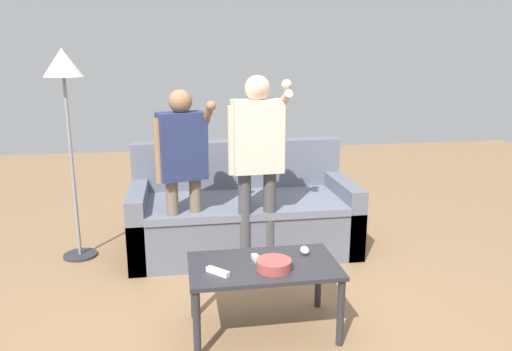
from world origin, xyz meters
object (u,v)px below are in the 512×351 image
object	(u,v)px
player_center	(257,151)
game_remote_wand_far	(258,260)
coffee_table	(263,273)
floor_lamp	(64,82)
game_remote_wand_near	(218,272)
game_remote_nunchuk	(305,250)
couch	(242,214)
player_left	(183,160)
snack_bowl	(274,265)

from	to	relation	value
player_center	game_remote_wand_far	world-z (taller)	player_center
coffee_table	floor_lamp	world-z (taller)	floor_lamp
game_remote_wand_near	game_remote_wand_far	bearing A→B (deg)	25.34
player_center	floor_lamp	bearing A→B (deg)	161.67
game_remote_nunchuk	game_remote_wand_far	xyz separation A→B (m)	(-0.32, -0.09, -0.01)
coffee_table	game_remote_nunchuk	size ratio (longest dim) A/B	10.28
game_remote_wand_far	coffee_table	bearing A→B (deg)	-40.25
coffee_table	floor_lamp	distance (m)	2.22
couch	game_remote_wand_near	bearing A→B (deg)	-103.05
coffee_table	player_left	world-z (taller)	player_left
coffee_table	player_left	size ratio (longest dim) A/B	0.63
coffee_table	game_remote_nunchuk	xyz separation A→B (m)	(0.29, 0.11, 0.08)
game_remote_nunchuk	floor_lamp	distance (m)	2.30
game_remote_wand_near	game_remote_wand_far	world-z (taller)	same
snack_bowl	game_remote_wand_far	world-z (taller)	snack_bowl
snack_bowl	couch	bearing A→B (deg)	89.54
player_left	player_center	bearing A→B (deg)	-8.47
coffee_table	player_center	distance (m)	1.08
game_remote_wand_near	couch	bearing A→B (deg)	76.95
coffee_table	player_left	xyz separation A→B (m)	(-0.45, 0.99, 0.51)
game_remote_nunchuk	game_remote_wand_far	size ratio (longest dim) A/B	0.55
floor_lamp	player_left	xyz separation A→B (m)	(0.89, -0.40, -0.57)
couch	game_remote_nunchuk	distance (m)	1.31
couch	snack_bowl	bearing A→B (deg)	-90.46
coffee_table	snack_bowl	world-z (taller)	snack_bowl
game_remote_nunchuk	coffee_table	bearing A→B (deg)	-158.53
player_left	game_remote_nunchuk	bearing A→B (deg)	-49.92
snack_bowl	game_remote_wand_near	xyz separation A→B (m)	(-0.33, -0.01, -0.01)
floor_lamp	player_center	size ratio (longest dim) A/B	1.13
player_center	player_left	size ratio (longest dim) A/B	1.07
snack_bowl	player_left	world-z (taller)	player_left
couch	game_remote_wand_near	distance (m)	1.53
coffee_table	game_remote_wand_near	xyz separation A→B (m)	(-0.28, -0.10, 0.08)
game_remote_wand_near	game_remote_wand_far	xyz separation A→B (m)	(0.25, 0.12, -0.00)
couch	game_remote_wand_near	xyz separation A→B (m)	(-0.34, -1.48, 0.16)
coffee_table	game_remote_wand_far	size ratio (longest dim) A/B	5.70
game_remote_nunchuk	player_left	world-z (taller)	player_left
couch	game_remote_wand_far	distance (m)	1.37
game_remote_nunchuk	player_center	world-z (taller)	player_center
snack_bowl	game_remote_wand_near	bearing A→B (deg)	-178.48
game_remote_wand_far	snack_bowl	bearing A→B (deg)	-55.45
couch	snack_bowl	distance (m)	1.48
floor_lamp	player_left	bearing A→B (deg)	-24.08
couch	coffee_table	bearing A→B (deg)	-92.42
floor_lamp	player_center	world-z (taller)	floor_lamp
couch	game_remote_wand_far	world-z (taller)	couch
floor_lamp	couch	bearing A→B (deg)	-0.11
snack_bowl	game_remote_nunchuk	bearing A→B (deg)	39.70
game_remote_nunchuk	game_remote_wand_near	bearing A→B (deg)	-160.02
snack_bowl	game_remote_wand_far	distance (m)	0.14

